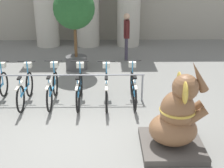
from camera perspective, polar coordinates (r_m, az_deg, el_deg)
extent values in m
plane|color=slate|center=(6.89, -7.81, -10.07)|extent=(60.00, 60.00, 0.00)
cylinder|color=gray|center=(8.45, 5.55, -0.68)|extent=(0.05, 0.05, 0.75)
cylinder|color=gray|center=(8.33, -8.46, 1.61)|extent=(4.18, 0.04, 0.04)
torus|color=black|center=(9.19, -19.19, -0.06)|extent=(0.05, 0.70, 0.70)
cylinder|color=#338CC6|center=(9.04, -19.54, 1.86)|extent=(0.03, 0.03, 0.69)
cylinder|color=black|center=(8.93, -19.83, 3.93)|extent=(0.48, 0.03, 0.03)
cube|color=silver|center=(9.06, -19.52, 3.29)|extent=(0.20, 0.16, 0.14)
torus|color=black|center=(8.99, -14.86, -0.05)|extent=(0.05, 0.70, 0.70)
torus|color=black|center=(8.13, -16.37, -2.67)|extent=(0.05, 0.70, 0.70)
cube|color=#338CC6|center=(8.54, -15.61, -0.98)|extent=(0.04, 0.86, 0.04)
cube|color=silver|center=(7.99, -16.66, -0.28)|extent=(0.06, 0.59, 0.03)
cylinder|color=#338CC6|center=(8.12, -16.39, -0.75)|extent=(0.03, 0.03, 0.51)
cube|color=black|center=(8.02, -16.61, 1.05)|extent=(0.08, 0.18, 0.04)
cylinder|color=#338CC6|center=(8.83, -15.14, 1.92)|extent=(0.03, 0.03, 0.69)
cylinder|color=black|center=(8.72, -15.37, 4.04)|extent=(0.48, 0.03, 0.03)
cube|color=silver|center=(8.85, -15.13, 3.39)|extent=(0.20, 0.16, 0.14)
torus|color=black|center=(8.86, -10.33, 0.05)|extent=(0.05, 0.70, 0.70)
torus|color=black|center=(7.99, -11.37, -2.61)|extent=(0.05, 0.70, 0.70)
cube|color=#338CC6|center=(8.41, -10.85, -0.90)|extent=(0.04, 0.86, 0.04)
cube|color=silver|center=(7.85, -11.57, -0.18)|extent=(0.06, 0.59, 0.03)
cylinder|color=#338CC6|center=(7.98, -11.39, -0.66)|extent=(0.03, 0.03, 0.51)
cube|color=black|center=(7.88, -11.54, 1.17)|extent=(0.08, 0.18, 0.04)
cylinder|color=#338CC6|center=(8.70, -10.52, 2.04)|extent=(0.03, 0.03, 0.69)
cylinder|color=black|center=(8.59, -10.68, 4.19)|extent=(0.48, 0.03, 0.03)
cube|color=silver|center=(8.73, -10.52, 3.53)|extent=(0.20, 0.16, 0.14)
torus|color=black|center=(8.73, -5.73, -0.04)|extent=(0.05, 0.70, 0.70)
torus|color=black|center=(7.85, -6.27, -2.75)|extent=(0.05, 0.70, 0.70)
cube|color=#338CC6|center=(8.27, -6.00, -1.01)|extent=(0.04, 0.86, 0.04)
cube|color=silver|center=(7.70, -6.39, -0.28)|extent=(0.06, 0.59, 0.03)
cylinder|color=#338CC6|center=(7.84, -6.29, -0.77)|extent=(0.03, 0.03, 0.51)
cube|color=black|center=(7.74, -6.37, 1.09)|extent=(0.08, 0.18, 0.04)
cylinder|color=#338CC6|center=(8.57, -5.84, 1.98)|extent=(0.03, 0.03, 0.69)
cylinder|color=black|center=(8.45, -5.93, 4.17)|extent=(0.48, 0.03, 0.03)
cube|color=silver|center=(8.59, -5.84, 3.50)|extent=(0.20, 0.16, 0.14)
torus|color=black|center=(8.68, -1.02, -0.06)|extent=(0.05, 0.70, 0.70)
torus|color=black|center=(7.80, -1.03, -2.79)|extent=(0.05, 0.70, 0.70)
cube|color=#338CC6|center=(8.22, -1.03, -1.03)|extent=(0.04, 0.86, 0.04)
cube|color=silver|center=(7.65, -1.05, -0.30)|extent=(0.06, 0.59, 0.03)
cylinder|color=#338CC6|center=(7.79, -1.04, -0.79)|extent=(0.03, 0.03, 0.51)
cube|color=black|center=(7.68, -1.06, 1.08)|extent=(0.08, 0.18, 0.04)
cylinder|color=#338CC6|center=(8.52, -1.04, 1.98)|extent=(0.03, 0.03, 0.69)
cylinder|color=black|center=(8.40, -1.06, 4.18)|extent=(0.48, 0.03, 0.03)
cube|color=silver|center=(8.54, -1.05, 3.50)|extent=(0.20, 0.16, 0.14)
torus|color=black|center=(8.76, 3.67, 0.10)|extent=(0.05, 0.70, 0.70)
torus|color=black|center=(7.88, 4.19, -2.59)|extent=(0.05, 0.70, 0.70)
cube|color=#338CC6|center=(8.30, 3.93, -0.86)|extent=(0.04, 0.86, 0.04)
cube|color=silver|center=(7.73, 4.27, -0.12)|extent=(0.06, 0.59, 0.03)
cylinder|color=#338CC6|center=(7.87, 4.18, -0.61)|extent=(0.03, 0.03, 0.51)
cube|color=black|center=(7.76, 4.24, 1.25)|extent=(0.08, 0.18, 0.04)
cylinder|color=#338CC6|center=(8.59, 3.75, 2.12)|extent=(0.03, 0.03, 0.69)
cylinder|color=black|center=(8.48, 3.81, 4.30)|extent=(0.48, 0.03, 0.03)
cube|color=silver|center=(8.62, 3.73, 3.63)|extent=(0.20, 0.16, 0.14)
cube|color=#4C4742|center=(6.63, 10.82, -10.97)|extent=(1.25, 1.25, 0.15)
ellipsoid|color=brown|center=(6.43, 11.07, -8.09)|extent=(0.97, 0.85, 0.63)
ellipsoid|color=brown|center=(6.24, 11.88, -4.69)|extent=(0.68, 0.63, 0.80)
sphere|color=brown|center=(6.06, 13.29, -0.59)|extent=(0.51, 0.51, 0.51)
ellipsoid|color=gold|center=(6.28, 12.15, 0.32)|extent=(0.08, 0.36, 0.43)
ellipsoid|color=gold|center=(5.82, 13.21, -1.59)|extent=(0.08, 0.36, 0.43)
cone|color=brown|center=(6.04, 15.57, 1.34)|extent=(0.44, 0.18, 0.64)
cylinder|color=brown|center=(6.47, 14.27, -4.72)|extent=(0.51, 0.17, 0.45)
cylinder|color=brown|center=(6.23, 14.91, -5.91)|extent=(0.51, 0.17, 0.45)
torus|color=gold|center=(6.24, 11.88, -4.69)|extent=(0.71, 0.71, 0.05)
cylinder|color=#383342|center=(11.86, 2.60, 6.58)|extent=(0.11, 0.11, 0.86)
cylinder|color=#383342|center=(11.70, 2.65, 6.35)|extent=(0.11, 0.11, 0.86)
cube|color=#4C1919|center=(11.59, 2.69, 10.02)|extent=(0.20, 0.32, 0.64)
sphere|color=tan|center=(11.50, 2.73, 12.24)|extent=(0.23, 0.23, 0.23)
cylinder|color=#4C1919|center=(11.78, 2.63, 10.38)|extent=(0.07, 0.07, 0.58)
cylinder|color=#4C1919|center=(11.39, 2.75, 9.96)|extent=(0.07, 0.07, 0.58)
cylinder|color=#4C4C4C|center=(10.91, -6.51, 3.89)|extent=(0.74, 0.74, 0.45)
cylinder|color=brown|center=(10.69, -6.69, 7.80)|extent=(0.10, 0.10, 1.09)
sphere|color=#235628|center=(10.47, -6.97, 13.58)|extent=(1.36, 1.36, 1.36)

